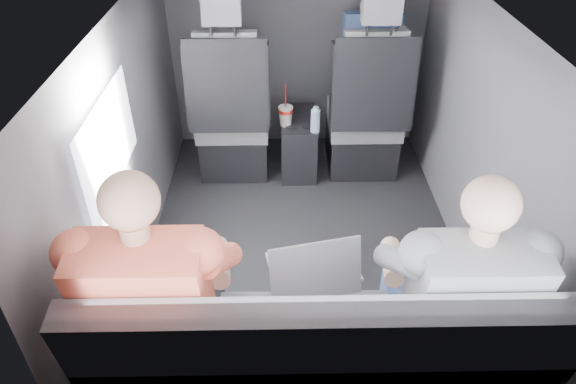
{
  "coord_description": "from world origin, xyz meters",
  "views": [
    {
      "loc": [
        -0.13,
        -2.27,
        2.04
      ],
      "look_at": [
        -0.09,
        -0.05,
        0.44
      ],
      "focal_mm": 32.0,
      "sensor_mm": 36.0,
      "label": 1
    }
  ],
  "objects_px": {
    "water_bottle": "(315,120)",
    "front_seat_left": "(233,121)",
    "laptop_black": "(444,266)",
    "passenger_rear_right": "(450,295)",
    "front_seat_right": "(365,120)",
    "passenger_rear_left": "(161,297)",
    "center_console": "(298,143)",
    "rear_bench": "(316,372)",
    "passenger_front_right": "(370,57)",
    "laptop_white": "(169,266)",
    "laptop_silver": "(314,268)",
    "soda_cup": "(286,115)"
  },
  "relations": [
    {
      "from": "water_bottle",
      "to": "front_seat_left",
      "type": "bearing_deg",
      "value": 165.01
    },
    {
      "from": "laptop_black",
      "to": "passenger_rear_right",
      "type": "distance_m",
      "value": 0.15
    },
    {
      "from": "front_seat_right",
      "to": "passenger_rear_left",
      "type": "bearing_deg",
      "value": -119.44
    },
    {
      "from": "laptop_black",
      "to": "passenger_rear_left",
      "type": "height_order",
      "value": "passenger_rear_left"
    },
    {
      "from": "center_console",
      "to": "passenger_rear_right",
      "type": "height_order",
      "value": "passenger_rear_right"
    },
    {
      "from": "front_seat_left",
      "to": "front_seat_right",
      "type": "bearing_deg",
      "value": 0.0
    },
    {
      "from": "rear_bench",
      "to": "water_bottle",
      "type": "distance_m",
      "value": 1.77
    },
    {
      "from": "rear_bench",
      "to": "passenger_front_right",
      "type": "distance_m",
      "value": 2.26
    },
    {
      "from": "laptop_white",
      "to": "passenger_rear_left",
      "type": "bearing_deg",
      "value": -90.01
    },
    {
      "from": "laptop_black",
      "to": "passenger_front_right",
      "type": "distance_m",
      "value": 1.92
    },
    {
      "from": "water_bottle",
      "to": "passenger_rear_right",
      "type": "relative_size",
      "value": 0.14
    },
    {
      "from": "laptop_silver",
      "to": "passenger_rear_right",
      "type": "height_order",
      "value": "passenger_rear_right"
    },
    {
      "from": "front_seat_left",
      "to": "passenger_rear_right",
      "type": "height_order",
      "value": "front_seat_left"
    },
    {
      "from": "passenger_rear_left",
      "to": "passenger_front_right",
      "type": "relative_size",
      "value": 1.68
    },
    {
      "from": "front_seat_right",
      "to": "soda_cup",
      "type": "distance_m",
      "value": 0.55
    },
    {
      "from": "front_seat_right",
      "to": "laptop_silver",
      "type": "relative_size",
      "value": 3.27
    },
    {
      "from": "passenger_rear_left",
      "to": "center_console",
      "type": "bearing_deg",
      "value": 72.85
    },
    {
      "from": "soda_cup",
      "to": "passenger_rear_right",
      "type": "distance_m",
      "value": 1.85
    },
    {
      "from": "laptop_white",
      "to": "passenger_front_right",
      "type": "distance_m",
      "value": 2.17
    },
    {
      "from": "soda_cup",
      "to": "passenger_front_right",
      "type": "distance_m",
      "value": 0.71
    },
    {
      "from": "front_seat_left",
      "to": "water_bottle",
      "type": "distance_m",
      "value": 0.57
    },
    {
      "from": "laptop_white",
      "to": "laptop_silver",
      "type": "distance_m",
      "value": 0.57
    },
    {
      "from": "laptop_white",
      "to": "front_seat_right",
      "type": "bearing_deg",
      "value": 58.09
    },
    {
      "from": "rear_bench",
      "to": "laptop_silver",
      "type": "bearing_deg",
      "value": 90.92
    },
    {
      "from": "laptop_silver",
      "to": "laptop_black",
      "type": "bearing_deg",
      "value": 0.74
    },
    {
      "from": "passenger_rear_left",
      "to": "passenger_front_right",
      "type": "height_order",
      "value": "passenger_rear_left"
    },
    {
      "from": "laptop_silver",
      "to": "passenger_rear_right",
      "type": "distance_m",
      "value": 0.52
    },
    {
      "from": "front_seat_right",
      "to": "center_console",
      "type": "xyz_separation_m",
      "value": [
        -0.45,
        0.04,
        -0.2
      ]
    },
    {
      "from": "laptop_white",
      "to": "water_bottle",
      "type": "bearing_deg",
      "value": 65.8
    },
    {
      "from": "passenger_rear_right",
      "to": "passenger_front_right",
      "type": "bearing_deg",
      "value": 90.08
    },
    {
      "from": "front_seat_left",
      "to": "laptop_white",
      "type": "xyz_separation_m",
      "value": [
        -0.12,
        -1.64,
        0.23
      ]
    },
    {
      "from": "front_seat_right",
      "to": "rear_bench",
      "type": "height_order",
      "value": "front_seat_right"
    },
    {
      "from": "center_console",
      "to": "laptop_silver",
      "type": "relative_size",
      "value": 1.24
    },
    {
      "from": "passenger_rear_left",
      "to": "front_seat_right",
      "type": "bearing_deg",
      "value": 60.56
    },
    {
      "from": "front_seat_left",
      "to": "passenger_rear_left",
      "type": "height_order",
      "value": "front_seat_left"
    },
    {
      "from": "water_bottle",
      "to": "passenger_rear_left",
      "type": "bearing_deg",
      "value": -111.98
    },
    {
      "from": "center_console",
      "to": "passenger_front_right",
      "type": "height_order",
      "value": "passenger_front_right"
    },
    {
      "from": "front_seat_right",
      "to": "soda_cup",
      "type": "height_order",
      "value": "front_seat_right"
    },
    {
      "from": "front_seat_right",
      "to": "rear_bench",
      "type": "distance_m",
      "value": 1.96
    },
    {
      "from": "passenger_front_right",
      "to": "passenger_rear_left",
      "type": "bearing_deg",
      "value": -117.13
    },
    {
      "from": "front_seat_left",
      "to": "passenger_rear_left",
      "type": "xyz_separation_m",
      "value": [
        -0.12,
        -1.81,
        0.24
      ]
    },
    {
      "from": "front_seat_right",
      "to": "water_bottle",
      "type": "distance_m",
      "value": 0.39
    },
    {
      "from": "rear_bench",
      "to": "passenger_rear_left",
      "type": "xyz_separation_m",
      "value": [
        -0.57,
        0.09,
        0.33
      ]
    },
    {
      "from": "soda_cup",
      "to": "laptop_silver",
      "type": "xyz_separation_m",
      "value": [
        0.09,
        -1.61,
        0.16
      ]
    },
    {
      "from": "center_console",
      "to": "laptop_white",
      "type": "distance_m",
      "value": 1.82
    },
    {
      "from": "laptop_white",
      "to": "passenger_rear_left",
      "type": "height_order",
      "value": "passenger_rear_left"
    },
    {
      "from": "laptop_white",
      "to": "passenger_front_right",
      "type": "xyz_separation_m",
      "value": [
        1.06,
        1.9,
        0.11
      ]
    },
    {
      "from": "center_console",
      "to": "passenger_rear_right",
      "type": "relative_size",
      "value": 0.4
    },
    {
      "from": "front_seat_left",
      "to": "passenger_rear_left",
      "type": "relative_size",
      "value": 1.02
    },
    {
      "from": "front_seat_right",
      "to": "laptop_black",
      "type": "bearing_deg",
      "value": -87.97
    }
  ]
}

